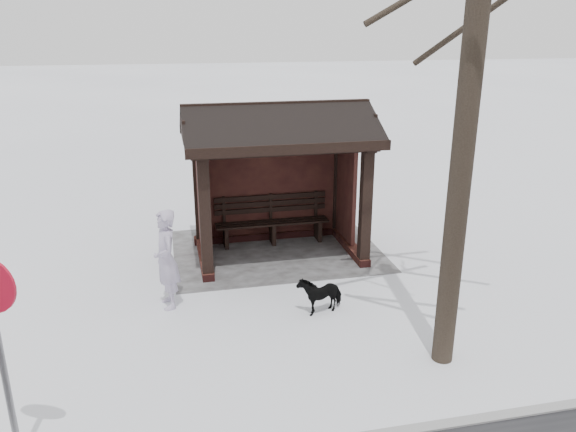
% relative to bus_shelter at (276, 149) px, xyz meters
% --- Properties ---
extents(ground, '(120.00, 120.00, 0.00)m').
position_rel_bus_shelter_xyz_m(ground, '(0.00, 0.16, -2.17)').
color(ground, white).
rests_on(ground, ground).
extents(trampled_patch, '(4.20, 3.20, 0.02)m').
position_rel_bus_shelter_xyz_m(trampled_patch, '(0.00, -0.04, -2.16)').
color(trampled_patch, gray).
rests_on(trampled_patch, ground).
extents(bus_shelter, '(3.60, 2.40, 3.09)m').
position_rel_bus_shelter_xyz_m(bus_shelter, '(0.00, 0.00, 0.00)').
color(bus_shelter, '#3C1715').
rests_on(bus_shelter, ground).
extents(pedestrian, '(0.51, 0.68, 1.67)m').
position_rel_bus_shelter_xyz_m(pedestrian, '(2.21, 1.94, -1.33)').
color(pedestrian, '#AEA3BF').
rests_on(pedestrian, ground).
extents(dog, '(0.80, 0.54, 0.62)m').
position_rel_bus_shelter_xyz_m(dog, '(-0.20, 2.63, -1.86)').
color(dog, black).
rests_on(dog, ground).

